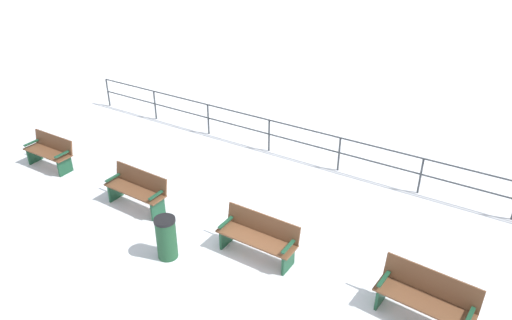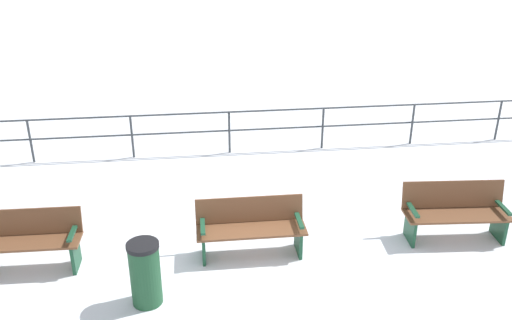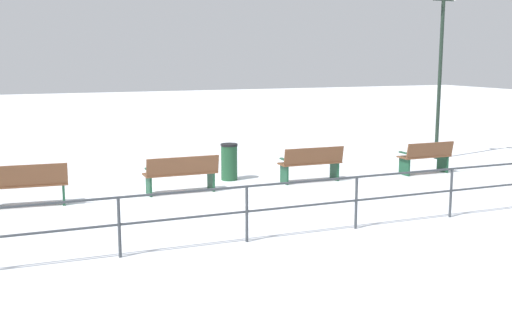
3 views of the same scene
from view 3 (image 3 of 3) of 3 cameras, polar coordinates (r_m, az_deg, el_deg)
name	(u,v)px [view 3 (image 3 of 3)]	position (r m, az deg, el deg)	size (l,w,h in m)	color
ground_plane	(182,194)	(14.17, -6.78, -3.09)	(80.00, 80.00, 0.00)	white
bench_nearest	(426,157)	(16.93, 15.35, 0.29)	(0.53, 1.43, 0.86)	brown
bench_second	(311,163)	(15.31, 5.10, -0.28)	(0.56, 1.59, 0.89)	brown
bench_third	(181,173)	(14.13, -6.89, -1.22)	(0.57, 1.67, 0.87)	brown
bench_fourth	(26,184)	(13.61, -20.38, -2.11)	(0.70, 1.69, 0.92)	brown
lamppost_near	(441,42)	(19.32, 16.68, 10.33)	(0.27, 1.00, 4.94)	#1E2D23
waterfront_railing	(247,203)	(10.34, -0.85, -4.01)	(0.05, 16.99, 0.97)	#383D42
trash_bin	(229,162)	(15.54, -2.48, -0.16)	(0.43, 0.43, 0.92)	#1E4C2D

